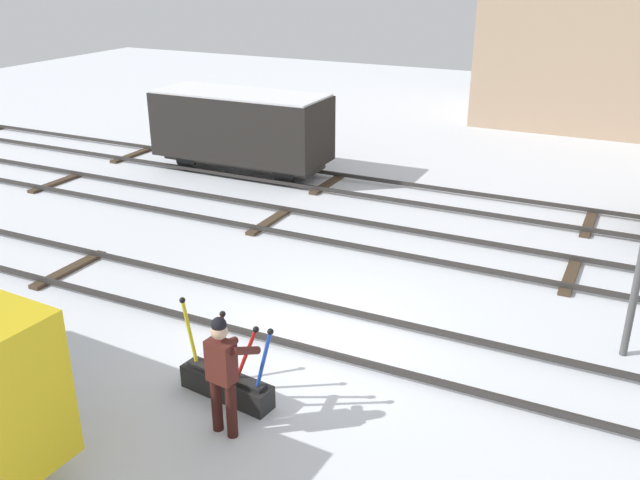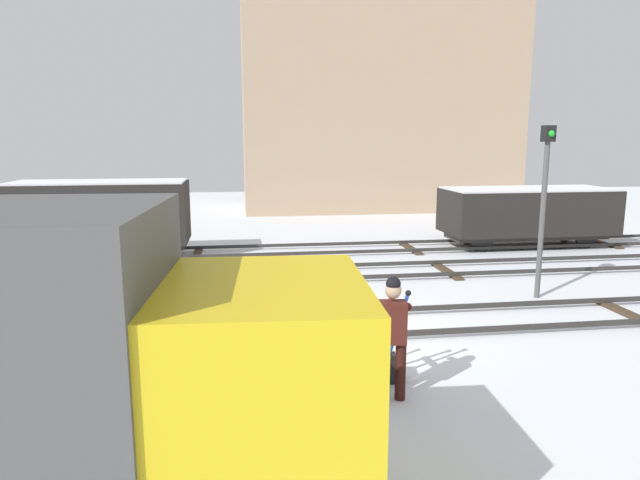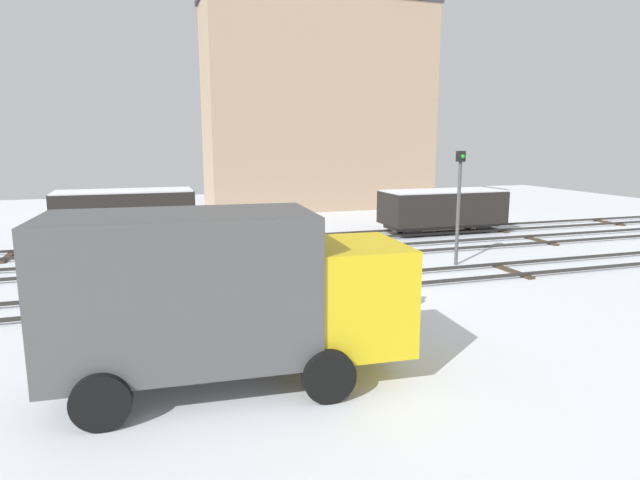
{
  "view_description": "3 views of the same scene",
  "coord_description": "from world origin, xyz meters",
  "px_view_note": "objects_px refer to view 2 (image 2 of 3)",
  "views": [
    {
      "loc": [
        4.48,
        -9.35,
        6.07
      ],
      "look_at": [
        -0.33,
        0.52,
        1.51
      ],
      "focal_mm": 38.65,
      "sensor_mm": 36.0,
      "label": 1
    },
    {
      "loc": [
        -2.11,
        -10.09,
        3.61
      ],
      "look_at": [
        -0.46,
        1.37,
        1.53
      ],
      "focal_mm": 31.11,
      "sensor_mm": 36.0,
      "label": 2
    },
    {
      "loc": [
        -5.48,
        -14.57,
        4.29
      ],
      "look_at": [
        -0.4,
        1.3,
        1.22
      ],
      "focal_mm": 30.32,
      "sensor_mm": 36.0,
      "label": 3
    }
  ],
  "objects_px": {
    "switch_lever_frame": "(351,365)",
    "rail_worker": "(392,330)",
    "freight_car_near_switch": "(527,212)",
    "signal_post": "(544,195)",
    "freight_car_back_track": "(102,214)"
  },
  "relations": [
    {
      "from": "switch_lever_frame",
      "to": "signal_post",
      "type": "distance_m",
      "value": 6.81
    },
    {
      "from": "rail_worker",
      "to": "switch_lever_frame",
      "type": "bearing_deg",
      "value": 129.42
    },
    {
      "from": "switch_lever_frame",
      "to": "rail_worker",
      "type": "height_order",
      "value": "rail_worker"
    },
    {
      "from": "freight_car_near_switch",
      "to": "rail_worker",
      "type": "bearing_deg",
      "value": -126.66
    },
    {
      "from": "rail_worker",
      "to": "freight_car_near_switch",
      "type": "xyz_separation_m",
      "value": [
        7.69,
        10.51,
        0.18
      ]
    },
    {
      "from": "switch_lever_frame",
      "to": "rail_worker",
      "type": "bearing_deg",
      "value": -50.58
    },
    {
      "from": "signal_post",
      "to": "freight_car_near_switch",
      "type": "bearing_deg",
      "value": 64.0
    },
    {
      "from": "freight_car_near_switch",
      "to": "signal_post",
      "type": "bearing_deg",
      "value": -116.46
    },
    {
      "from": "freight_car_back_track",
      "to": "switch_lever_frame",
      "type": "bearing_deg",
      "value": -59.73
    },
    {
      "from": "rail_worker",
      "to": "freight_car_back_track",
      "type": "relative_size",
      "value": 0.35
    },
    {
      "from": "signal_post",
      "to": "freight_car_back_track",
      "type": "bearing_deg",
      "value": 151.48
    },
    {
      "from": "freight_car_near_switch",
      "to": "freight_car_back_track",
      "type": "height_order",
      "value": "freight_car_back_track"
    },
    {
      "from": "rail_worker",
      "to": "signal_post",
      "type": "relative_size",
      "value": 0.45
    },
    {
      "from": "rail_worker",
      "to": "freight_car_near_switch",
      "type": "relative_size",
      "value": 0.31
    },
    {
      "from": "signal_post",
      "to": "freight_car_near_switch",
      "type": "height_order",
      "value": "signal_post"
    }
  ]
}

